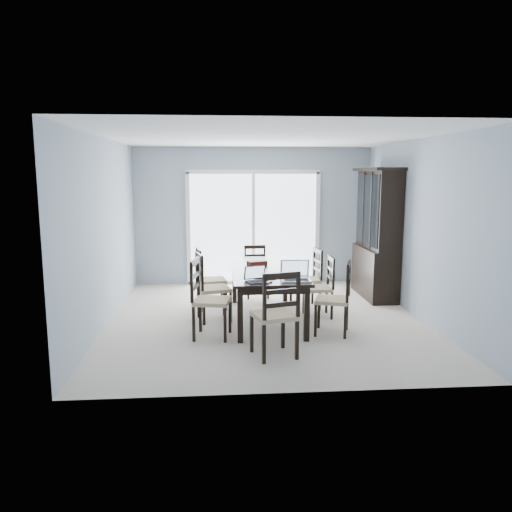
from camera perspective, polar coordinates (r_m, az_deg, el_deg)
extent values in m
plane|color=beige|center=(7.35, 1.12, -7.22)|extent=(5.00, 5.00, 0.00)
plane|color=white|center=(7.06, 1.19, 13.44)|extent=(5.00, 5.00, 0.00)
cube|color=#919FAD|center=(9.57, -0.31, 4.57)|extent=(4.50, 0.02, 2.60)
cube|color=#919FAD|center=(7.23, -16.91, 2.63)|extent=(0.02, 5.00, 2.60)
cube|color=#919FAD|center=(7.65, 18.21, 2.91)|extent=(0.02, 5.00, 2.60)
cube|color=gray|center=(10.75, -0.69, -2.17)|extent=(4.50, 2.00, 0.10)
cube|color=#99999E|center=(11.64, -1.03, 1.70)|extent=(4.50, 0.06, 1.10)
cube|color=black|center=(7.18, 1.14, -1.62)|extent=(1.00, 2.20, 0.04)
cube|color=black|center=(7.19, 1.14, -2.09)|extent=(0.88, 2.08, 0.10)
cube|color=black|center=(6.27, -1.82, -6.87)|extent=(0.07, 0.07, 0.69)
cube|color=black|center=(6.36, 5.81, -6.67)|extent=(0.07, 0.07, 0.69)
cube|color=black|center=(8.20, -2.48, -2.98)|extent=(0.07, 0.07, 0.69)
cube|color=black|center=(8.28, 3.35, -2.88)|extent=(0.07, 0.07, 0.69)
cube|color=black|center=(8.85, 13.39, -1.79)|extent=(0.45, 1.30, 0.85)
cube|color=black|center=(8.72, 13.85, 5.16)|extent=(0.38, 1.30, 1.30)
cube|color=black|center=(8.69, 13.83, 9.60)|extent=(0.50, 1.38, 0.05)
cube|color=black|center=(8.26, 13.47, 4.96)|extent=(0.02, 0.36, 1.18)
cube|color=black|center=(8.66, 12.62, 5.18)|extent=(0.02, 0.36, 1.18)
cube|color=black|center=(9.06, 11.84, 5.38)|extent=(0.02, 0.36, 1.18)
cube|color=silver|center=(9.57, -0.30, 3.07)|extent=(2.40, 0.02, 2.10)
cube|color=white|center=(9.50, -0.30, 9.61)|extent=(2.52, 0.05, 0.08)
cube|color=white|center=(9.56, -0.30, 3.06)|extent=(0.06, 0.05, 2.10)
cube|color=white|center=(9.72, -0.29, -2.95)|extent=(2.52, 0.05, 0.05)
cube|color=black|center=(6.76, -6.38, -6.75)|extent=(0.04, 0.04, 0.45)
cube|color=black|center=(6.39, -7.13, -7.74)|extent=(0.04, 0.04, 0.45)
cube|color=black|center=(6.69, -3.00, -6.88)|extent=(0.04, 0.04, 0.45)
cube|color=black|center=(6.31, -3.54, -7.89)|extent=(0.04, 0.04, 0.45)
cube|color=tan|center=(6.47, -5.04, -5.16)|extent=(0.51, 0.51, 0.05)
cube|color=black|center=(7.41, -6.60, -5.38)|extent=(0.04, 0.04, 0.44)
cube|color=black|center=(7.05, -5.97, -6.14)|extent=(0.04, 0.04, 0.44)
cube|color=black|center=(7.50, -3.69, -5.17)|extent=(0.04, 0.04, 0.44)
cube|color=black|center=(7.13, -2.92, -5.91)|extent=(0.04, 0.04, 0.44)
cube|color=tan|center=(7.21, -4.82, -3.77)|extent=(0.52, 0.52, 0.05)
cube|color=black|center=(8.06, -6.58, -4.23)|extent=(0.04, 0.04, 0.42)
cube|color=black|center=(7.70, -6.19, -4.87)|extent=(0.04, 0.04, 0.42)
cube|color=black|center=(8.12, -3.95, -4.09)|extent=(0.04, 0.04, 0.42)
cube|color=black|center=(7.76, -3.44, -4.72)|extent=(0.04, 0.04, 0.42)
cube|color=tan|center=(7.85, -5.06, -2.79)|extent=(0.48, 0.48, 0.05)
cube|color=black|center=(6.54, 10.16, -7.51)|extent=(0.04, 0.04, 0.43)
cube|color=black|center=(6.90, 10.35, -6.61)|extent=(0.04, 0.04, 0.43)
cube|color=black|center=(6.57, 6.83, -7.35)|extent=(0.04, 0.04, 0.43)
cube|color=black|center=(6.93, 7.19, -6.47)|extent=(0.04, 0.04, 0.43)
cube|color=tan|center=(6.67, 8.68, -5.00)|extent=(0.53, 0.53, 0.05)
cube|color=black|center=(7.36, 8.65, -5.68)|extent=(0.03, 0.03, 0.40)
cube|color=black|center=(7.69, 8.05, -5.01)|extent=(0.03, 0.03, 0.40)
cube|color=black|center=(7.29, 5.93, -5.77)|extent=(0.03, 0.03, 0.40)
cube|color=black|center=(7.63, 5.45, -5.09)|extent=(0.03, 0.03, 0.40)
cube|color=tan|center=(7.44, 7.06, -3.72)|extent=(0.39, 0.39, 0.05)
cube|color=black|center=(7.87, 7.31, -4.62)|extent=(0.04, 0.04, 0.41)
cube|color=black|center=(8.20, 6.47, -4.03)|extent=(0.04, 0.04, 0.41)
cube|color=black|center=(7.76, 4.75, -4.78)|extent=(0.04, 0.04, 0.41)
cube|color=black|center=(8.10, 4.00, -4.17)|extent=(0.04, 0.04, 0.41)
cube|color=tan|center=(7.93, 5.66, -2.77)|extent=(0.45, 0.45, 0.05)
cube|color=black|center=(5.62, 0.90, -10.06)|extent=(0.05, 0.05, 0.46)
cube|color=black|center=(5.77, 4.70, -9.57)|extent=(0.05, 0.05, 0.46)
cube|color=black|center=(5.97, -0.50, -8.85)|extent=(0.05, 0.05, 0.46)
cube|color=black|center=(6.12, 3.10, -8.43)|extent=(0.05, 0.05, 0.46)
cube|color=tan|center=(5.79, 2.06, -6.82)|extent=(0.55, 0.55, 0.05)
cube|color=black|center=(8.81, 0.98, -3.12)|extent=(0.03, 0.03, 0.39)
cube|color=black|center=(8.76, -1.23, -3.20)|extent=(0.03, 0.03, 0.39)
cube|color=black|center=(8.48, 1.39, -3.62)|extent=(0.03, 0.03, 0.39)
cube|color=black|center=(8.42, -0.91, -3.70)|extent=(0.03, 0.03, 0.39)
cube|color=tan|center=(8.57, 0.06, -1.99)|extent=(0.41, 0.41, 0.05)
cube|color=black|center=(6.28, 0.29, -2.94)|extent=(0.34, 0.29, 0.02)
cube|color=silver|center=(6.26, 0.29, -2.05)|extent=(0.25, 0.12, 0.15)
cube|color=silver|center=(6.37, 4.58, -2.77)|extent=(0.38, 0.28, 0.02)
cube|color=silver|center=(6.35, 4.60, -1.64)|extent=(0.33, 0.06, 0.20)
cube|color=maroon|center=(6.58, 0.97, -2.33)|extent=(0.26, 0.22, 0.03)
cube|color=gold|center=(6.57, 1.05, -2.16)|extent=(0.29, 0.27, 0.01)
cube|color=black|center=(6.19, 0.96, -3.15)|extent=(0.12, 0.06, 0.01)
cube|color=#4A100E|center=(7.42, 0.12, -0.83)|extent=(0.31, 0.23, 0.07)
cube|color=brown|center=(10.51, -5.08, 0.39)|extent=(1.90, 1.69, 0.93)
cube|color=#989898|center=(10.44, -5.12, 3.09)|extent=(1.95, 1.75, 0.06)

